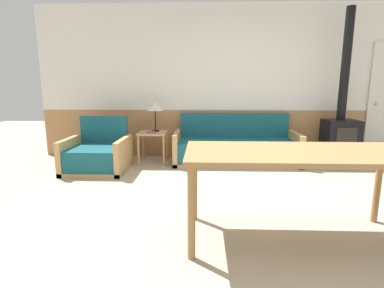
{
  "coord_description": "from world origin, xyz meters",
  "views": [
    {
      "loc": [
        -0.63,
        -2.87,
        1.31
      ],
      "look_at": [
        -0.78,
        1.16,
        0.52
      ],
      "focal_mm": 28.0,
      "sensor_mm": 36.0,
      "label": 1
    }
  ],
  "objects_px": {
    "armchair": "(98,155)",
    "dining_table": "(299,160)",
    "wood_stove": "(341,126)",
    "couch": "(235,149)",
    "table_lamp": "(155,106)",
    "side_table": "(153,138)"
  },
  "relations": [
    {
      "from": "dining_table",
      "to": "wood_stove",
      "type": "relative_size",
      "value": 0.74
    },
    {
      "from": "couch",
      "to": "table_lamp",
      "type": "height_order",
      "value": "table_lamp"
    },
    {
      "from": "couch",
      "to": "armchair",
      "type": "relative_size",
      "value": 2.27
    },
    {
      "from": "table_lamp",
      "to": "wood_stove",
      "type": "height_order",
      "value": "wood_stove"
    },
    {
      "from": "couch",
      "to": "table_lamp",
      "type": "xyz_separation_m",
      "value": [
        -1.38,
        0.04,
        0.71
      ]
    },
    {
      "from": "armchair",
      "to": "side_table",
      "type": "distance_m",
      "value": 0.95
    },
    {
      "from": "couch",
      "to": "wood_stove",
      "type": "relative_size",
      "value": 0.83
    },
    {
      "from": "wood_stove",
      "to": "dining_table",
      "type": "bearing_deg",
      "value": -120.06
    },
    {
      "from": "armchair",
      "to": "dining_table",
      "type": "xyz_separation_m",
      "value": [
        2.43,
        -2.05,
        0.46
      ]
    },
    {
      "from": "dining_table",
      "to": "table_lamp",
      "type": "bearing_deg",
      "value": 121.5
    },
    {
      "from": "armchair",
      "to": "wood_stove",
      "type": "height_order",
      "value": "wood_stove"
    },
    {
      "from": "armchair",
      "to": "table_lamp",
      "type": "relative_size",
      "value": 1.77
    },
    {
      "from": "side_table",
      "to": "couch",
      "type": "bearing_deg",
      "value": 1.69
    },
    {
      "from": "armchair",
      "to": "table_lamp",
      "type": "xyz_separation_m",
      "value": [
        0.82,
        0.59,
        0.72
      ]
    },
    {
      "from": "couch",
      "to": "dining_table",
      "type": "xyz_separation_m",
      "value": [
        0.24,
        -2.59,
        0.46
      ]
    },
    {
      "from": "table_lamp",
      "to": "wood_stove",
      "type": "distance_m",
      "value": 3.12
    },
    {
      "from": "armchair",
      "to": "dining_table",
      "type": "bearing_deg",
      "value": -49.05
    },
    {
      "from": "couch",
      "to": "side_table",
      "type": "xyz_separation_m",
      "value": [
        -1.41,
        -0.04,
        0.19
      ]
    },
    {
      "from": "armchair",
      "to": "dining_table",
      "type": "height_order",
      "value": "armchair"
    },
    {
      "from": "side_table",
      "to": "table_lamp",
      "type": "xyz_separation_m",
      "value": [
        0.04,
        0.08,
        0.53
      ]
    },
    {
      "from": "armchair",
      "to": "wood_stove",
      "type": "xyz_separation_m",
      "value": [
        3.93,
        0.53,
        0.41
      ]
    },
    {
      "from": "table_lamp",
      "to": "dining_table",
      "type": "height_order",
      "value": "table_lamp"
    }
  ]
}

